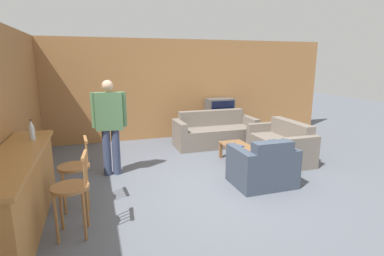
% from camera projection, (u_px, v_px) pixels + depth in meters
% --- Properties ---
extents(ground_plane, '(24.00, 24.00, 0.00)m').
position_uv_depth(ground_plane, '(219.00, 189.00, 4.89)').
color(ground_plane, '#565B66').
extents(wall_back, '(9.40, 0.08, 2.60)m').
position_uv_depth(wall_back, '(167.00, 90.00, 7.94)').
color(wall_back, '#9E6B3D').
rests_on(wall_back, ground_plane).
extents(wall_left, '(0.08, 8.60, 2.60)m').
position_uv_depth(wall_left, '(12.00, 108.00, 4.86)').
color(wall_left, '#9E6B3D').
rests_on(wall_left, ground_plane).
extents(bar_counter, '(0.55, 2.58, 0.96)m').
position_uv_depth(bar_counter, '(19.00, 192.00, 3.65)').
color(bar_counter, '#A87038').
rests_on(bar_counter, ground_plane).
extents(bar_chair_near, '(0.46, 0.46, 1.00)m').
position_uv_depth(bar_chair_near, '(72.00, 192.00, 3.48)').
color(bar_chair_near, '#996638').
rests_on(bar_chair_near, ground_plane).
extents(bar_chair_mid, '(0.46, 0.46, 1.00)m').
position_uv_depth(bar_chair_mid, '(75.00, 171.00, 4.16)').
color(bar_chair_mid, '#996638').
rests_on(bar_chair_mid, ground_plane).
extents(couch_far, '(1.99, 0.82, 0.83)m').
position_uv_depth(couch_far, '(215.00, 133.00, 7.38)').
color(couch_far, '#70665B').
rests_on(couch_far, ground_plane).
extents(armchair_near, '(0.97, 0.78, 0.81)m').
position_uv_depth(armchair_near, '(263.00, 167.00, 4.99)').
color(armchair_near, '#384251').
rests_on(armchair_near, ground_plane).
extents(loveseat_right, '(0.76, 1.53, 0.80)m').
position_uv_depth(loveseat_right, '(281.00, 145.00, 6.33)').
color(loveseat_right, '#70665B').
rests_on(loveseat_right, ground_plane).
extents(coffee_table, '(0.50, 0.88, 0.36)m').
position_uv_depth(coffee_table, '(238.00, 148.00, 6.09)').
color(coffee_table, brown).
rests_on(coffee_table, ground_plane).
extents(tv_unit, '(1.04, 0.47, 0.54)m').
position_uv_depth(tv_unit, '(219.00, 127.00, 8.27)').
color(tv_unit, black).
rests_on(tv_unit, ground_plane).
extents(tv, '(0.72, 0.46, 0.51)m').
position_uv_depth(tv, '(220.00, 108.00, 8.15)').
color(tv, '#4C4C4C').
rests_on(tv, tv_unit).
extents(bottle, '(0.07, 0.07, 0.29)m').
position_uv_depth(bottle, '(32.00, 131.00, 4.18)').
color(bottle, silver).
rests_on(bottle, bar_counter).
extents(book_on_table, '(0.23, 0.20, 0.02)m').
position_uv_depth(book_on_table, '(239.00, 147.00, 5.97)').
color(book_on_table, navy).
rests_on(book_on_table, coffee_table).
extents(person_by_window, '(0.60, 0.22, 1.72)m').
position_uv_depth(person_by_window, '(110.00, 123.00, 5.31)').
color(person_by_window, '#384260').
rests_on(person_by_window, ground_plane).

